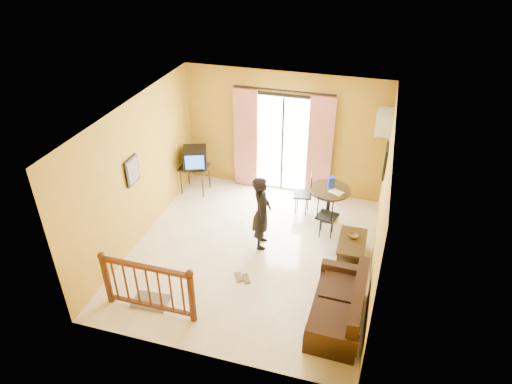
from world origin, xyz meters
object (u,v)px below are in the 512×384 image
(dining_table, at_px, (329,195))
(sofa, at_px, (341,309))
(coffee_table, at_px, (352,246))
(television, at_px, (195,158))
(standing_person, at_px, (262,213))

(dining_table, bearing_deg, sofa, -77.64)
(dining_table, xyz_separation_m, coffee_table, (0.62, -1.19, -0.30))
(coffee_table, bearing_deg, sofa, -89.95)
(television, relative_size, standing_person, 0.43)
(coffee_table, bearing_deg, television, 158.66)
(dining_table, height_order, coffee_table, dining_table)
(television, distance_m, coffee_table, 4.04)
(coffee_table, xyz_separation_m, standing_person, (-1.73, -0.08, 0.49))
(sofa, bearing_deg, standing_person, 139.03)
(television, bearing_deg, standing_person, -58.01)
(television, height_order, coffee_table, television)
(sofa, relative_size, standing_person, 1.11)
(standing_person, bearing_deg, television, 40.41)
(dining_table, distance_m, sofa, 2.94)
(dining_table, xyz_separation_m, standing_person, (-1.10, -1.28, 0.19))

